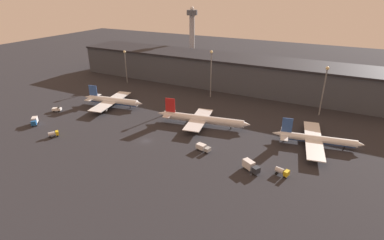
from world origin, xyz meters
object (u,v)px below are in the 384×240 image
object	(u,v)px
service_vehicle_2	(53,134)
service_vehicle_3	(203,147)
service_vehicle_4	(35,121)
service_vehicle_1	(251,166)
control_tower	(192,32)
service_vehicle_5	(57,109)
service_vehicle_0	(282,172)
airplane_1	(202,119)
airplane_0	(112,101)
airplane_2	(316,139)

from	to	relation	value
service_vehicle_2	service_vehicle_3	distance (m)	70.02
service_vehicle_4	service_vehicle_1	bearing A→B (deg)	51.80
service_vehicle_2	control_tower	bearing A→B (deg)	35.29
service_vehicle_4	service_vehicle_5	size ratio (longest dim) A/B	1.12
service_vehicle_1	service_vehicle_4	bearing A→B (deg)	-145.25
service_vehicle_3	service_vehicle_5	world-z (taller)	service_vehicle_5
service_vehicle_5	service_vehicle_0	bearing A→B (deg)	-32.46
service_vehicle_0	service_vehicle_3	xyz separation A→B (m)	(-33.62, 3.12, 0.01)
airplane_1	service_vehicle_0	distance (m)	52.09
airplane_1	control_tower	bearing A→B (deg)	109.40
airplane_0	service_vehicle_2	xyz separation A→B (m)	(1.65, -42.94, -1.79)
service_vehicle_0	service_vehicle_4	xyz separation A→B (m)	(-120.51, -11.46, 0.37)
airplane_1	service_vehicle_3	bearing A→B (deg)	-73.35
service_vehicle_4	service_vehicle_5	bearing A→B (deg)	150.87
airplane_1	service_vehicle_1	bearing A→B (deg)	-49.85
service_vehicle_2	service_vehicle_5	xyz separation A→B (m)	(-23.97, 22.42, -0.16)
airplane_1	service_vehicle_0	xyz separation A→B (m)	(45.07, -26.06, -1.66)
airplane_2	control_tower	xyz separation A→B (m)	(-115.56, 107.00, 25.29)
airplane_0	service_vehicle_4	bearing A→B (deg)	-125.43
service_vehicle_1	control_tower	distance (m)	171.35
service_vehicle_1	service_vehicle_2	xyz separation A→B (m)	(-89.55, -14.33, -0.57)
service_vehicle_4	control_tower	world-z (taller)	control_tower
control_tower	service_vehicle_2	bearing A→B (deg)	-87.57
airplane_2	airplane_1	bearing A→B (deg)	174.52
service_vehicle_0	service_vehicle_2	distance (m)	102.16
service_vehicle_3	service_vehicle_0	bearing A→B (deg)	6.21
service_vehicle_1	control_tower	bearing A→B (deg)	154.53
service_vehicle_1	service_vehicle_5	bearing A→B (deg)	-154.11
airplane_0	service_vehicle_1	world-z (taller)	airplane_0
airplane_0	service_vehicle_3	world-z (taller)	airplane_0
airplane_1	service_vehicle_3	world-z (taller)	airplane_1
airplane_2	service_vehicle_5	bearing A→B (deg)	-179.49
service_vehicle_2	service_vehicle_4	bearing A→B (deg)	108.16
airplane_2	service_vehicle_2	bearing A→B (deg)	-166.64
airplane_1	control_tower	distance (m)	129.76
service_vehicle_4	service_vehicle_5	xyz separation A→B (m)	(-4.25, 17.25, -0.61)
service_vehicle_0	control_tower	xyz separation A→B (m)	(-107.32, 137.15, 26.56)
service_vehicle_5	airplane_0	bearing A→B (deg)	12.79
service_vehicle_4	control_tower	bearing A→B (deg)	131.94
service_vehicle_1	control_tower	xyz separation A→B (m)	(-96.08, 139.46, 26.08)
service_vehicle_1	service_vehicle_5	distance (m)	113.81
airplane_0	service_vehicle_3	distance (m)	72.65
airplane_1	airplane_2	distance (m)	53.46
service_vehicle_3	service_vehicle_4	bearing A→B (deg)	-158.96
airplane_1	service_vehicle_5	xyz separation A→B (m)	(-79.70, -20.27, -1.91)
airplane_2	service_vehicle_5	world-z (taller)	airplane_2
airplane_0	service_vehicle_2	size ratio (longest dim) A/B	7.80
service_vehicle_0	airplane_1	bearing A→B (deg)	164.41
service_vehicle_2	service_vehicle_1	bearing A→B (deg)	-48.05
airplane_1	service_vehicle_5	world-z (taller)	airplane_1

